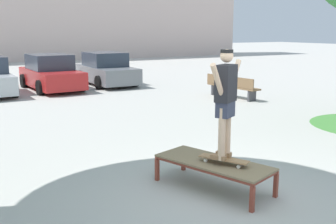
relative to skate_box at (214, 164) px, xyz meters
name	(u,v)px	position (x,y,z in m)	size (l,w,h in m)	color
ground_plane	(228,202)	(-0.11, -0.54, -0.41)	(120.00, 120.00, 0.00)	#B7B5AD
skate_box	(214,164)	(0.00, 0.00, 0.00)	(1.33, 2.04, 0.46)	brown
skateboard	(224,159)	(0.06, -0.18, 0.12)	(0.56, 0.80, 0.09)	#9E754C
skater	(226,97)	(0.06, -0.18, 1.12)	(0.92, 0.54, 1.69)	beige
car_red	(51,73)	(0.41, 12.54, 0.28)	(2.11, 4.30, 1.50)	red
car_grey	(106,70)	(3.05, 12.90, 0.28)	(1.95, 4.21, 1.50)	slate
park_bench	(232,86)	(5.81, 6.97, 0.03)	(0.73, 2.44, 0.83)	brown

